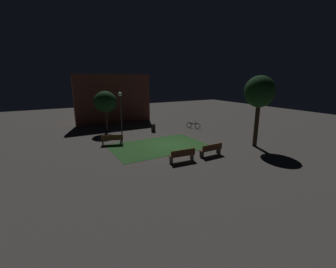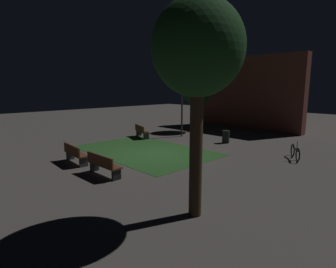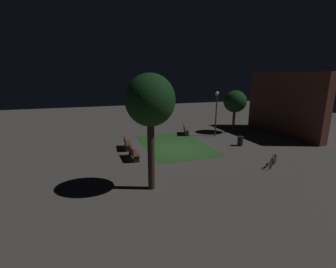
% 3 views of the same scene
% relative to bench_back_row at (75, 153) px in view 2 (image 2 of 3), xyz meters
% --- Properties ---
extents(ground_plane, '(60.00, 60.00, 0.00)m').
position_rel_bench_back_row_xyz_m(ground_plane, '(1.25, 3.81, -0.48)').
color(ground_plane, '#56514C').
extents(grass_lawn, '(7.77, 5.08, 0.01)m').
position_rel_bench_back_row_xyz_m(grass_lawn, '(0.24, 3.94, -0.48)').
color(grass_lawn, '#2D6028').
rests_on(grass_lawn, ground).
extents(bench_back_row, '(1.83, 0.61, 0.88)m').
position_rel_bench_back_row_xyz_m(bench_back_row, '(0.00, 0.00, 0.00)').
color(bench_back_row, brown).
rests_on(bench_back_row, ground).
extents(bench_by_lamp, '(1.81, 0.52, 0.88)m').
position_rel_bench_back_row_xyz_m(bench_by_lamp, '(2.49, -0.00, 0.00)').
color(bench_by_lamp, brown).
rests_on(bench_by_lamp, ground).
extents(bench_front_right, '(1.86, 1.06, 0.88)m').
position_rel_bench_back_row_xyz_m(bench_front_right, '(-2.99, 6.25, 0.00)').
color(bench_front_right, brown).
rests_on(bench_front_right, ground).
extents(tree_back_left, '(2.25, 2.25, 4.23)m').
position_rel_bench_back_row_xyz_m(tree_back_left, '(-2.16, 11.15, 2.64)').
color(tree_back_left, '#38281C').
rests_on(tree_back_left, ground).
extents(tree_tall_center, '(2.36, 2.36, 5.72)m').
position_rel_bench_back_row_xyz_m(tree_tall_center, '(7.21, 0.08, 3.91)').
color(tree_tall_center, '#38281C').
rests_on(tree_tall_center, ground).
extents(lamp_post_near_wall, '(0.36, 0.36, 4.21)m').
position_rel_bench_back_row_xyz_m(lamp_post_near_wall, '(-1.38, 8.64, 2.41)').
color(lamp_post_near_wall, '#333338').
rests_on(lamp_post_near_wall, ground).
extents(trash_bin, '(0.45, 0.45, 0.79)m').
position_rel_bench_back_row_xyz_m(trash_bin, '(2.14, 8.94, -0.09)').
color(trash_bin, black).
rests_on(trash_bin, ground).
extents(bicycle, '(0.99, 1.38, 0.93)m').
position_rel_bench_back_row_xyz_m(bicycle, '(6.73, 8.13, -0.14)').
color(bicycle, black).
rests_on(bicycle, ground).
extents(building_wall_backdrop, '(9.17, 0.80, 5.93)m').
position_rel_bench_back_row_xyz_m(building_wall_backdrop, '(-0.09, 15.28, 2.49)').
color(building_wall_backdrop, brown).
rests_on(building_wall_backdrop, ground).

